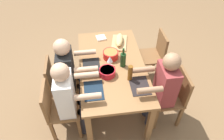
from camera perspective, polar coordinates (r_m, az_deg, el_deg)
ground_plane at (r=3.41m, az=0.00°, el=-7.68°), size 8.00×8.00×0.00m
dining_table at (r=2.93m, az=0.00°, el=0.27°), size 1.61×0.89×0.74m
chair_far_center at (r=3.07m, az=-14.29°, el=-3.31°), size 0.40×0.40×0.85m
diner_far_center at (r=2.90m, az=-11.44°, el=-0.09°), size 0.41×0.53×1.20m
chair_near_right at (r=3.52m, az=11.45°, el=4.36°), size 0.40×0.40×0.85m
chair_near_left at (r=2.94m, az=16.24°, el=-6.58°), size 0.40×0.40×0.85m
diner_near_left at (r=2.72m, az=13.54°, el=-4.18°), size 0.41×0.53×1.20m
chair_far_left at (r=2.79m, az=-14.71°, el=-9.91°), size 0.40×0.40×0.85m
diner_far_left at (r=2.60m, az=-11.53°, el=-6.79°), size 0.41×0.53×1.20m
serving_bowl_fruit at (r=2.94m, az=-0.28°, el=4.30°), size 0.21×0.21×0.10m
serving_bowl_pasta at (r=2.69m, az=-1.29°, el=-0.49°), size 0.21×0.21×0.09m
cutting_board at (r=3.24m, az=1.97°, el=7.40°), size 0.44×0.31×0.02m
bread_loaf at (r=3.21m, az=2.00°, el=8.20°), size 0.34×0.18×0.09m
wine_bottle at (r=2.78m, az=3.02°, el=2.85°), size 0.08×0.08×0.29m
beer_bottle at (r=2.60m, az=4.95°, el=-0.82°), size 0.06×0.06×0.22m
wine_glass at (r=2.77m, az=-0.57°, el=2.85°), size 0.08×0.08×0.17m
placemat_far_center at (r=2.86m, az=-5.63°, el=1.13°), size 0.32×0.23×0.01m
placemat_near_left at (r=2.61m, az=7.51°, el=-4.25°), size 0.32×0.23×0.01m
placemat_far_left at (r=2.54m, az=-4.98°, el=-5.55°), size 0.32×0.23×0.01m
napkin_stack at (r=3.35m, az=-3.01°, el=8.74°), size 0.16×0.16×0.02m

